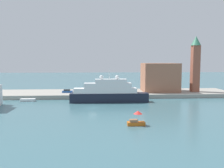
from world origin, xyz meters
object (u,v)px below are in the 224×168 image
large_yacht (108,93)px  person_figure (75,91)px  bell_tower (195,62)px  small_motorboat (136,120)px  parked_car (67,91)px  mooring_bollard (100,94)px  harbor_building (160,77)px  work_barge (28,100)px

large_yacht → person_figure: size_ratio=16.70×
bell_tower → small_motorboat: bearing=-125.1°
parked_car → mooring_bollard: parked_car is taller
parked_car → large_yacht: bearing=-42.3°
bell_tower → mooring_bollard: 40.60m
mooring_bollard → harbor_building: bearing=17.6°
harbor_building → bell_tower: 15.26m
work_barge → person_figure: person_figure is taller
small_motorboat → bell_tower: size_ratio=0.18×
small_motorboat → mooring_bollard: bearing=101.4°
parked_car → mooring_bollard: (12.53, -6.08, -0.23)m
harbor_building → large_yacht: bearing=-144.2°
small_motorboat → bell_tower: (30.79, 43.78, 12.29)m
parked_car → work_barge: bearing=-139.4°
parked_car → mooring_bollard: 13.93m
work_barge → parked_car: 16.33m
person_figure → work_barge: bearing=-148.6°
harbor_building → parked_car: bearing=-177.4°
parked_car → harbor_building: bearing=2.6°
large_yacht → harbor_building: (21.76, 15.70, 4.04)m
large_yacht → work_barge: (-27.71, 3.42, -2.72)m
bell_tower → mooring_bollard: size_ratio=32.84×
parked_car → person_figure: person_figure is taller
harbor_building → bell_tower: bell_tower is taller
large_yacht → parked_car: 20.83m
harbor_building → mooring_bollard: bearing=-162.4°
large_yacht → bell_tower: bell_tower is taller
small_motorboat → harbor_building: 48.90m
small_motorboat → harbor_building: bearing=69.5°
work_barge → harbor_building: bearing=13.9°
large_yacht → mooring_bollard: size_ratio=39.14×
parked_car → person_figure: bearing=-20.4°
small_motorboat → person_figure: 45.89m
bell_tower → mooring_bollard: (-38.40, -6.11, -11.68)m
bell_tower → parked_car: bell_tower is taller
large_yacht → small_motorboat: (4.76, -29.76, -1.93)m
bell_tower → large_yacht: bearing=-158.5°
large_yacht → person_figure: 17.80m
work_barge → mooring_bollard: (24.86, 4.50, 1.39)m
harbor_building → parked_car: harbor_building is taller
work_barge → person_figure: size_ratio=3.18×
person_figure → harbor_building: bearing=4.8°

